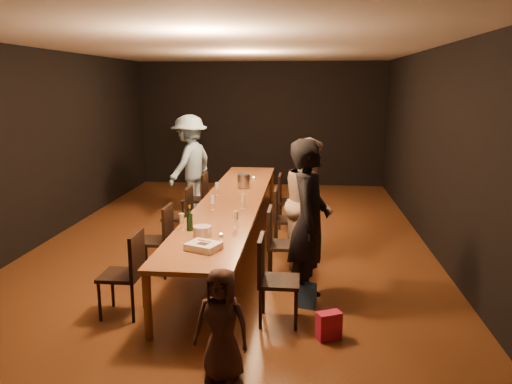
# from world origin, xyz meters

# --- Properties ---
(ground) EXTENTS (10.00, 10.00, 0.00)m
(ground) POSITION_xyz_m (0.00, 0.00, 0.00)
(ground) COLOR #492812
(ground) RESTS_ON ground
(room_shell) EXTENTS (6.04, 10.04, 3.02)m
(room_shell) POSITION_xyz_m (0.00, 0.00, 2.08)
(room_shell) COLOR black
(room_shell) RESTS_ON ground
(table) EXTENTS (0.90, 6.00, 0.75)m
(table) POSITION_xyz_m (0.00, 0.00, 0.70)
(table) COLOR brown
(table) RESTS_ON ground
(chair_right_0) EXTENTS (0.42, 0.42, 0.93)m
(chair_right_0) POSITION_xyz_m (0.85, -2.40, 0.47)
(chair_right_0) COLOR black
(chair_right_0) RESTS_ON ground
(chair_right_1) EXTENTS (0.42, 0.42, 0.93)m
(chair_right_1) POSITION_xyz_m (0.85, -1.20, 0.47)
(chair_right_1) COLOR black
(chair_right_1) RESTS_ON ground
(chair_right_2) EXTENTS (0.42, 0.42, 0.93)m
(chair_right_2) POSITION_xyz_m (0.85, 0.00, 0.47)
(chair_right_2) COLOR black
(chair_right_2) RESTS_ON ground
(chair_right_3) EXTENTS (0.42, 0.42, 0.93)m
(chair_right_3) POSITION_xyz_m (0.85, 1.20, 0.47)
(chair_right_3) COLOR black
(chair_right_3) RESTS_ON ground
(chair_left_0) EXTENTS (0.42, 0.42, 0.93)m
(chair_left_0) POSITION_xyz_m (-0.85, -2.40, 0.47)
(chair_left_0) COLOR black
(chair_left_0) RESTS_ON ground
(chair_left_1) EXTENTS (0.42, 0.42, 0.93)m
(chair_left_1) POSITION_xyz_m (-0.85, -1.20, 0.47)
(chair_left_1) COLOR black
(chair_left_1) RESTS_ON ground
(chair_left_2) EXTENTS (0.42, 0.42, 0.93)m
(chair_left_2) POSITION_xyz_m (-0.85, 0.00, 0.47)
(chair_left_2) COLOR black
(chair_left_2) RESTS_ON ground
(chair_left_3) EXTENTS (0.42, 0.42, 0.93)m
(chair_left_3) POSITION_xyz_m (-0.85, 1.20, 0.47)
(chair_left_3) COLOR black
(chair_left_3) RESTS_ON ground
(woman_birthday) EXTENTS (0.53, 0.74, 1.88)m
(woman_birthday) POSITION_xyz_m (1.15, -1.84, 0.94)
(woman_birthday) COLOR black
(woman_birthday) RESTS_ON ground
(woman_tan) EXTENTS (0.75, 0.92, 1.76)m
(woman_tan) POSITION_xyz_m (1.15, -0.62, 0.88)
(woman_tan) COLOR beige
(woman_tan) RESTS_ON ground
(man_blue) EXTENTS (1.09, 1.39, 1.88)m
(man_blue) POSITION_xyz_m (-1.15, 2.18, 0.94)
(man_blue) COLOR #8CB7D8
(man_blue) RESTS_ON ground
(child) EXTENTS (0.53, 0.39, 0.98)m
(child) POSITION_xyz_m (0.43, -3.48, 0.49)
(child) COLOR #3D2722
(child) RESTS_ON ground
(gift_bag_red) EXTENTS (0.27, 0.22, 0.28)m
(gift_bag_red) POSITION_xyz_m (1.36, -2.72, 0.14)
(gift_bag_red) COLOR #C31D45
(gift_bag_red) RESTS_ON ground
(gift_bag_blue) EXTENTS (0.24, 0.19, 0.27)m
(gift_bag_blue) POSITION_xyz_m (1.13, -2.01, 0.13)
(gift_bag_blue) COLOR #275BA9
(gift_bag_blue) RESTS_ON ground
(birthday_cake) EXTENTS (0.41, 0.37, 0.08)m
(birthday_cake) POSITION_xyz_m (0.05, -2.34, 0.79)
(birthday_cake) COLOR white
(birthday_cake) RESTS_ON table
(plate_stack) EXTENTS (0.27, 0.27, 0.12)m
(plate_stack) POSITION_xyz_m (-0.06, -1.87, 0.81)
(plate_stack) COLOR silver
(plate_stack) RESTS_ON table
(champagne_bottle) EXTENTS (0.08, 0.08, 0.31)m
(champagne_bottle) POSITION_xyz_m (-0.26, -1.67, 0.91)
(champagne_bottle) COLOR black
(champagne_bottle) RESTS_ON table
(ice_bucket) EXTENTS (0.23, 0.23, 0.23)m
(ice_bucket) POSITION_xyz_m (0.06, 0.91, 0.86)
(ice_bucket) COLOR #B2B2B7
(ice_bucket) RESTS_ON table
(wineglass_0) EXTENTS (0.06, 0.06, 0.21)m
(wineglass_0) POSITION_xyz_m (-0.36, -1.66, 0.85)
(wineglass_0) COLOR beige
(wineglass_0) RESTS_ON table
(wineglass_1) EXTENTS (0.06, 0.06, 0.21)m
(wineglass_1) POSITION_xyz_m (0.27, -1.48, 0.85)
(wineglass_1) COLOR beige
(wineglass_1) RESTS_ON table
(wineglass_2) EXTENTS (0.06, 0.06, 0.21)m
(wineglass_2) POSITION_xyz_m (-0.17, -0.66, 0.85)
(wineglass_2) COLOR silver
(wineglass_2) RESTS_ON table
(wineglass_3) EXTENTS (0.06, 0.06, 0.21)m
(wineglass_3) POSITION_xyz_m (0.24, -0.55, 0.85)
(wineglass_3) COLOR beige
(wineglass_3) RESTS_ON table
(wineglass_4) EXTENTS (0.06, 0.06, 0.21)m
(wineglass_4) POSITION_xyz_m (-0.28, 0.28, 0.85)
(wineglass_4) COLOR silver
(wineglass_4) RESTS_ON table
(wineglass_5) EXTENTS (0.06, 0.06, 0.21)m
(wineglass_5) POSITION_xyz_m (0.14, 1.04, 0.85)
(wineglass_5) COLOR silver
(wineglass_5) RESTS_ON table
(tealight_near) EXTENTS (0.05, 0.05, 0.03)m
(tealight_near) POSITION_xyz_m (0.15, -1.87, 0.77)
(tealight_near) COLOR #B2B7B2
(tealight_near) RESTS_ON table
(tealight_mid) EXTENTS (0.05, 0.05, 0.03)m
(tealight_mid) POSITION_xyz_m (0.15, 0.12, 0.77)
(tealight_mid) COLOR #B2B7B2
(tealight_mid) RESTS_ON table
(tealight_far) EXTENTS (0.05, 0.05, 0.03)m
(tealight_far) POSITION_xyz_m (0.15, 1.70, 0.77)
(tealight_far) COLOR #B2B7B2
(tealight_far) RESTS_ON table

